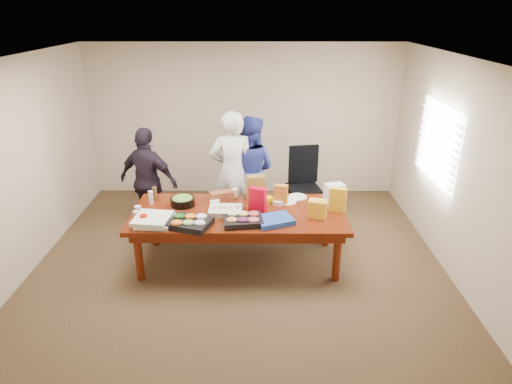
{
  "coord_description": "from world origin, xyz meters",
  "views": [
    {
      "loc": [
        0.26,
        -5.23,
        3.25
      ],
      "look_at": [
        0.23,
        0.1,
        0.99
      ],
      "focal_mm": 30.85,
      "sensor_mm": 36.0,
      "label": 1
    }
  ],
  "objects_px": {
    "office_chair": "(304,187)",
    "sheet_cake": "(226,211)",
    "conference_table": "(239,237)",
    "salad_bowl": "(183,202)",
    "person_center": "(232,172)",
    "person_right": "(250,170)"
  },
  "relations": [
    {
      "from": "sheet_cake",
      "to": "person_center",
      "type": "bearing_deg",
      "value": 89.57
    },
    {
      "from": "office_chair",
      "to": "sheet_cake",
      "type": "xyz_separation_m",
      "value": [
        -1.16,
        -1.35,
        0.22
      ]
    },
    {
      "from": "person_right",
      "to": "conference_table",
      "type": "bearing_deg",
      "value": 102.81
    },
    {
      "from": "person_center",
      "to": "salad_bowl",
      "type": "distance_m",
      "value": 1.05
    },
    {
      "from": "sheet_cake",
      "to": "salad_bowl",
      "type": "distance_m",
      "value": 0.65
    },
    {
      "from": "conference_table",
      "to": "office_chair",
      "type": "distance_m",
      "value": 1.65
    },
    {
      "from": "conference_table",
      "to": "salad_bowl",
      "type": "bearing_deg",
      "value": 165.1
    },
    {
      "from": "conference_table",
      "to": "person_center",
      "type": "relative_size",
      "value": 1.5
    },
    {
      "from": "person_center",
      "to": "sheet_cake",
      "type": "relative_size",
      "value": 4.37
    },
    {
      "from": "salad_bowl",
      "to": "office_chair",
      "type": "bearing_deg",
      "value": 31.88
    },
    {
      "from": "office_chair",
      "to": "sheet_cake",
      "type": "distance_m",
      "value": 1.79
    },
    {
      "from": "conference_table",
      "to": "sheet_cake",
      "type": "relative_size",
      "value": 6.56
    },
    {
      "from": "conference_table",
      "to": "person_right",
      "type": "height_order",
      "value": "person_right"
    },
    {
      "from": "person_center",
      "to": "office_chair",
      "type": "bearing_deg",
      "value": -174.54
    },
    {
      "from": "conference_table",
      "to": "person_right",
      "type": "bearing_deg",
      "value": 84.59
    },
    {
      "from": "person_center",
      "to": "sheet_cake",
      "type": "height_order",
      "value": "person_center"
    },
    {
      "from": "person_center",
      "to": "salad_bowl",
      "type": "relative_size",
      "value": 5.69
    },
    {
      "from": "person_center",
      "to": "salad_bowl",
      "type": "bearing_deg",
      "value": 44.09
    },
    {
      "from": "sheet_cake",
      "to": "salad_bowl",
      "type": "bearing_deg",
      "value": 158.34
    },
    {
      "from": "person_center",
      "to": "person_right",
      "type": "height_order",
      "value": "person_center"
    },
    {
      "from": "office_chair",
      "to": "salad_bowl",
      "type": "distance_m",
      "value": 2.09
    },
    {
      "from": "person_right",
      "to": "office_chair",
      "type": "bearing_deg",
      "value": -159.74
    }
  ]
}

